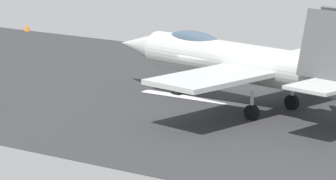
{
  "coord_description": "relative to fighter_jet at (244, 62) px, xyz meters",
  "views": [
    {
      "loc": [
        -28.16,
        43.6,
        11.57
      ],
      "look_at": [
        -2.78,
        7.47,
        2.2
      ],
      "focal_mm": 106.24,
      "sensor_mm": 36.0,
      "label": 1
    }
  ],
  "objects": [
    {
      "name": "fighter_jet",
      "position": [
        0.0,
        0.0,
        0.0
      ],
      "size": [
        17.59,
        13.82,
        5.66
      ],
      "color": "#B3B7B2",
      "rests_on": "ground"
    },
    {
      "name": "runway_strip",
      "position": [
        2.63,
        -0.53,
        -2.45
      ],
      "size": [
        240.0,
        26.0,
        0.02
      ],
      "color": "#2F2F31",
      "rests_on": "ground"
    },
    {
      "name": "marker_cone_mid",
      "position": [
        6.84,
        -13.32,
        -2.19
      ],
      "size": [
        0.44,
        0.44,
        0.55
      ],
      "primitive_type": "cone",
      "color": "orange",
      "rests_on": "ground"
    },
    {
      "name": "ground_plane",
      "position": [
        2.65,
        -0.53,
        -2.46
      ],
      "size": [
        400.0,
        400.0,
        0.0
      ],
      "primitive_type": "plane",
      "color": "slate"
    },
    {
      "name": "marker_cone_far",
      "position": [
        27.52,
        -13.32,
        -2.19
      ],
      "size": [
        0.44,
        0.44,
        0.55
      ],
      "primitive_type": "cone",
      "color": "orange",
      "rests_on": "ground"
    }
  ]
}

